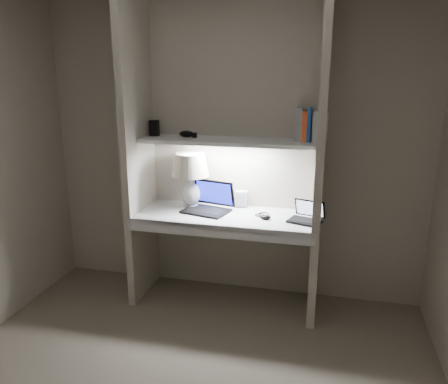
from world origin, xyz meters
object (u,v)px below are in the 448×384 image
(table_lamp, at_px, (191,171))
(laptop_netbook, at_px, (307,217))
(laptop_main, at_px, (209,204))
(book_row, at_px, (312,125))
(speaker, at_px, (241,199))

(table_lamp, xyz_separation_m, laptop_netbook, (0.98, -0.14, -0.28))
(laptop_netbook, bearing_deg, table_lamp, -170.34)
(laptop_main, height_order, laptop_netbook, laptop_main)
(book_row, bearing_deg, table_lamp, -177.39)
(speaker, bearing_deg, laptop_main, -152.35)
(laptop_main, bearing_deg, laptop_netbook, 8.12)
(laptop_netbook, bearing_deg, speaker, 174.52)
(speaker, xyz_separation_m, book_row, (0.56, -0.06, 0.64))
(laptop_main, relative_size, book_row, 1.67)
(table_lamp, xyz_separation_m, speaker, (0.41, 0.10, -0.24))
(laptop_netbook, bearing_deg, laptop_main, -168.28)
(table_lamp, relative_size, laptop_main, 1.09)
(table_lamp, bearing_deg, laptop_main, -17.43)
(table_lamp, height_order, speaker, table_lamp)
(book_row, bearing_deg, speaker, 174.16)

